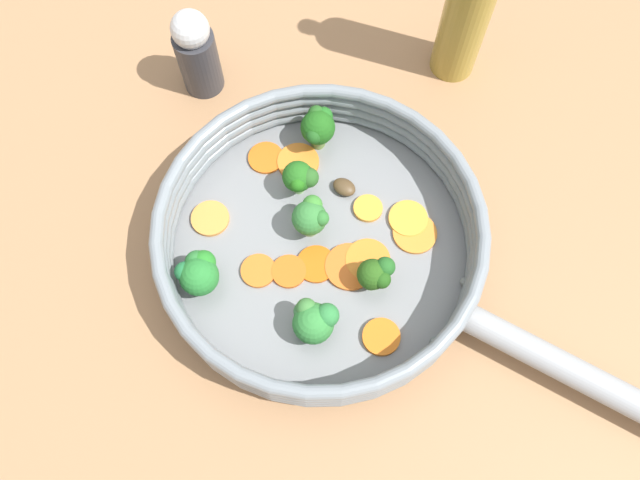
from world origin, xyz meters
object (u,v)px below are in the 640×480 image
carrot_slice_2 (408,219)px  broccoli_floret_2 (198,272)px  carrot_slice_4 (368,260)px  carrot_slice_9 (258,271)px  carrot_slice_6 (415,233)px  broccoli_floret_4 (377,273)px  carrot_slice_0 (210,218)px  carrot_slice_7 (348,269)px  carrot_slice_11 (298,162)px  mushroom_piece_0 (344,187)px  broccoli_floret_1 (318,126)px  carrot_slice_3 (316,264)px  broccoli_floret_0 (314,320)px  broccoli_floret_5 (311,217)px  broccoli_floret_3 (301,178)px  carrot_slice_5 (368,208)px  salt_shaker (196,52)px  skillet (320,248)px  carrot_slice_8 (266,158)px  carrot_slice_1 (289,271)px  carrot_slice_10 (381,337)px

carrot_slice_2 → broccoli_floret_2: (0.12, 0.17, 0.02)m
carrot_slice_4 → carrot_slice_9: 0.11m
carrot_slice_6 → broccoli_floret_4: broccoli_floret_4 is taller
carrot_slice_0 → carrot_slice_7: 0.15m
carrot_slice_11 → mushroom_piece_0: mushroom_piece_0 is taller
carrot_slice_4 → broccoli_floret_1: bearing=-31.8°
carrot_slice_4 → broccoli_floret_2: (0.11, 0.11, 0.02)m
carrot_slice_3 → broccoli_floret_0: 0.07m
carrot_slice_11 → broccoli_floret_5: broccoli_floret_5 is taller
carrot_slice_7 → carrot_slice_4: bearing=-116.9°
broccoli_floret_4 → carrot_slice_3: bearing=21.2°
carrot_slice_11 → broccoli_floret_3: 0.04m
carrot_slice_2 → carrot_slice_5: (0.04, 0.02, 0.00)m
broccoli_floret_4 → broccoli_floret_0: bearing=75.8°
carrot_slice_5 → salt_shaker: bearing=-4.3°
carrot_slice_9 → broccoli_floret_1: bearing=-73.5°
carrot_slice_3 → broccoli_floret_0: size_ratio=0.87×
skillet → carrot_slice_7: size_ratio=6.21×
carrot_slice_3 → broccoli_floret_2: broccoli_floret_2 is taller
broccoli_floret_2 → carrot_slice_8: bearing=-74.2°
carrot_slice_1 → broccoli_floret_4: (-0.07, -0.04, 0.02)m
carrot_slice_0 → broccoli_floret_5: broccoli_floret_5 is taller
broccoli_floret_0 → salt_shaker: bearing=-28.2°
carrot_slice_10 → broccoli_floret_4: bearing=-47.4°
carrot_slice_10 → carrot_slice_6: bearing=-71.3°
carrot_slice_2 → salt_shaker: size_ratio=0.36×
salt_shaker → carrot_slice_1: bearing=151.6°
carrot_slice_3 → carrot_slice_7: size_ratio=0.79×
skillet → carrot_slice_10: carrot_slice_10 is taller
carrot_slice_8 → carrot_slice_10: carrot_slice_10 is taller
broccoli_floret_2 → carrot_slice_10: bearing=-159.7°
carrot_slice_8 → carrot_slice_1: bearing=140.1°
carrot_slice_1 → carrot_slice_4: same height
carrot_slice_5 → broccoli_floret_1: size_ratio=0.60×
carrot_slice_11 → carrot_slice_10: bearing=151.5°
carrot_slice_9 → carrot_slice_7: bearing=-140.6°
broccoli_floret_4 → broccoli_floret_5: bearing=-3.8°
carrot_slice_4 → carrot_slice_7: size_ratio=0.91×
carrot_slice_4 → salt_shaker: (0.27, -0.06, 0.04)m
carrot_slice_6 → salt_shaker: 0.29m
carrot_slice_4 → broccoli_floret_1: size_ratio=0.89×
broccoli_floret_2 → carrot_slice_3: bearing=-132.8°
broccoli_floret_3 → broccoli_floret_5: (-0.03, 0.03, 0.00)m
carrot_slice_8 → broccoli_floret_5: 0.10m
broccoli_floret_1 → broccoli_floret_0: bearing=127.2°
broccoli_floret_4 → salt_shaker: bearing=-14.5°
carrot_slice_7 → broccoli_floret_1: bearing=-40.3°
carrot_slice_1 → carrot_slice_8: size_ratio=0.91×
carrot_slice_2 → carrot_slice_7: (0.01, 0.08, -0.00)m
carrot_slice_3 → broccoli_floret_0: (-0.04, 0.05, 0.02)m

